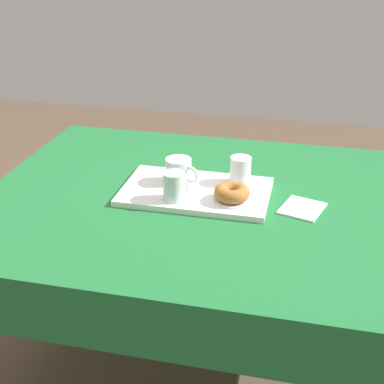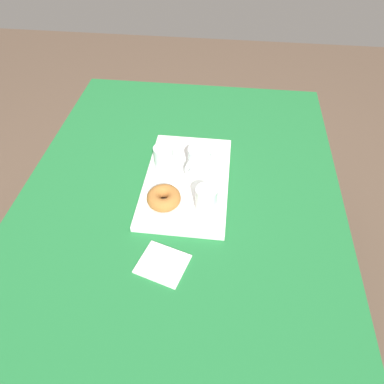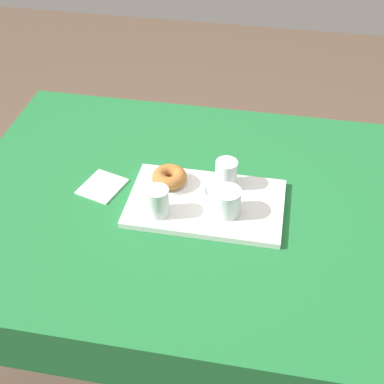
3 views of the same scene
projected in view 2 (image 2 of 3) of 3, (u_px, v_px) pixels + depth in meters
name	position (u px, v px, depth m)	size (l,w,h in m)	color
ground_plane	(184.00, 295.00, 1.72)	(6.00, 6.00, 0.00)	brown
dining_table	(181.00, 208.00, 1.25)	(1.44, 1.09, 0.73)	#1E6B33
serving_tray	(187.00, 181.00, 1.22)	(0.47, 0.29, 0.02)	white
tea_mug_left	(199.00, 159.00, 1.23)	(0.12, 0.09, 0.08)	silver
water_glass_near	(206.00, 200.00, 1.09)	(0.07, 0.07, 0.09)	silver
water_glass_far	(164.00, 159.00, 1.23)	(0.07, 0.07, 0.09)	silver
donut_plate_left	(164.00, 203.00, 1.13)	(0.11, 0.11, 0.01)	white
sugar_donut_left	(164.00, 198.00, 1.11)	(0.11, 0.11, 0.04)	#A3662D
paper_napkin	(163.00, 264.00, 1.00)	(0.12, 0.13, 0.01)	white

